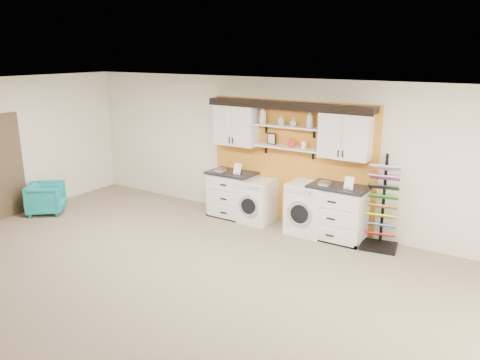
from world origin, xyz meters
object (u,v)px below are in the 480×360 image
Objects in this scene: washer at (258,201)px; armchair at (46,198)px; base_cabinet_right at (338,213)px; dryer at (308,208)px; base_cabinet_left at (232,194)px; sample_rack at (381,219)px.

armchair is at bearing -154.04° from washer.
base_cabinet_right reaches higher than dryer.
sample_rack is (3.03, 0.03, 0.05)m from base_cabinet_left.
armchair is (-5.63, -1.94, -0.18)m from base_cabinet_right.
washer is 1.08m from dryer.
dryer reaches higher than washer.
dryer is (1.68, -0.00, 0.01)m from base_cabinet_left.
washer is (-1.65, -0.00, -0.07)m from base_cabinet_right.
base_cabinet_left is 0.61m from washer.
dryer is 0.59× the size of sample_rack.
dryer is (1.07, 0.00, 0.05)m from washer.
sample_rack is (2.42, 0.04, 0.09)m from washer.
base_cabinet_right is 1.45× the size of armchair.
base_cabinet_left is 1.68m from dryer.
base_cabinet_right is 1.66m from washer.
armchair is at bearing -159.03° from dryer.
dryer is at bearing -0.12° from base_cabinet_left.
washer is 1.22× the size of armchair.
dryer is at bearing -179.67° from base_cabinet_right.
washer reaches higher than armchair.
base_cabinet_left is 0.59× the size of sample_rack.
sample_rack is (1.35, 0.04, 0.04)m from dryer.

